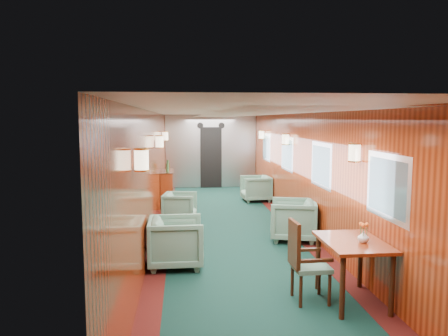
# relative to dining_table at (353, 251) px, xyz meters

# --- Properties ---
(room) EXTENTS (12.00, 12.10, 2.40)m
(room) POSITION_rel_dining_table_xyz_m (-1.13, 3.42, 0.98)
(room) COLOR black
(room) RESTS_ON ground
(bulkhead) EXTENTS (2.98, 0.17, 2.39)m
(bulkhead) POSITION_rel_dining_table_xyz_m (-1.13, 9.33, 0.53)
(bulkhead) COLOR #A9ADB1
(bulkhead) RESTS_ON ground
(windows_right) EXTENTS (0.02, 8.60, 0.80)m
(windows_right) POSITION_rel_dining_table_xyz_m (0.36, 3.67, 0.80)
(windows_right) COLOR silver
(windows_right) RESTS_ON ground
(wall_sconces) EXTENTS (2.97, 7.97, 0.25)m
(wall_sconces) POSITION_rel_dining_table_xyz_m (-1.13, 3.99, 1.14)
(wall_sconces) COLOR #F6E9BF
(wall_sconces) RESTS_ON ground
(dining_table) EXTENTS (0.73, 1.04, 0.78)m
(dining_table) POSITION_rel_dining_table_xyz_m (0.00, 0.00, 0.00)
(dining_table) COLOR maroon
(dining_table) RESTS_ON ground
(side_chair) EXTENTS (0.47, 0.50, 1.02)m
(side_chair) POSITION_rel_dining_table_xyz_m (-0.60, 0.08, -0.10)
(side_chair) COLOR #204B3F
(side_chair) RESTS_ON ground
(credenza) EXTENTS (0.32, 1.03, 1.20)m
(credenza) POSITION_rel_dining_table_xyz_m (-2.47, 6.25, -0.18)
(credenza) COLOR maroon
(credenza) RESTS_ON ground
(flower_vase) EXTENTS (0.16, 0.16, 0.14)m
(flower_vase) POSITION_rel_dining_table_xyz_m (0.09, -0.09, 0.19)
(flower_vase) COLOR beige
(flower_vase) RESTS_ON dining_table
(armchair_left_near) EXTENTS (0.84, 0.82, 0.76)m
(armchair_left_near) POSITION_rel_dining_table_xyz_m (-2.18, 1.54, -0.27)
(armchair_left_near) COLOR #204B3F
(armchair_left_near) RESTS_ON ground
(armchair_left_far) EXTENTS (0.81, 0.79, 0.65)m
(armchair_left_far) POSITION_rel_dining_table_xyz_m (-2.13, 4.51, -0.33)
(armchair_left_far) COLOR #204B3F
(armchair_left_far) RESTS_ON ground
(armchair_right_near) EXTENTS (1.01, 1.00, 0.76)m
(armchair_right_near) POSITION_rel_dining_table_xyz_m (-0.02, 2.81, -0.27)
(armchair_right_near) COLOR #204B3F
(armchair_right_near) RESTS_ON ground
(armchair_right_far) EXTENTS (0.82, 0.80, 0.70)m
(armchair_right_far) POSITION_rel_dining_table_xyz_m (-0.05, 6.75, -0.30)
(armchair_right_far) COLOR #204B3F
(armchair_right_far) RESTS_ON ground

